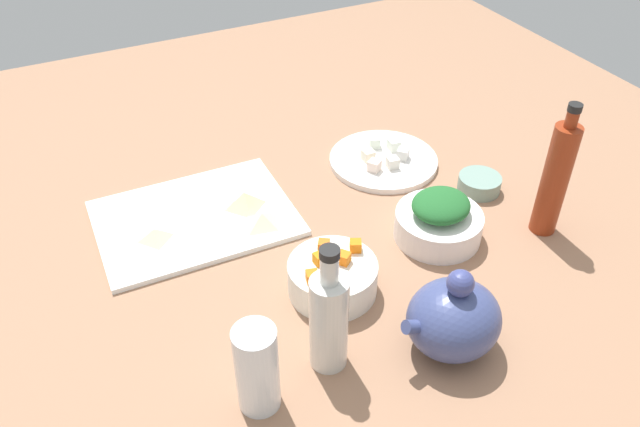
# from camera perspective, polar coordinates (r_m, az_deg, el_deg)

# --- Properties ---
(tabletop) EXTENTS (1.90, 1.90, 0.03)m
(tabletop) POSITION_cam_1_polar(r_m,az_deg,el_deg) (1.14, 0.00, -2.57)
(tabletop) COLOR #9C7053
(tabletop) RESTS_ON ground
(cutting_board) EXTENTS (0.35, 0.26, 0.01)m
(cutting_board) POSITION_cam_1_polar(r_m,az_deg,el_deg) (1.18, -11.07, -0.41)
(cutting_board) COLOR white
(cutting_board) RESTS_ON tabletop
(plate_tofu) EXTENTS (0.22, 0.22, 0.01)m
(plate_tofu) POSITION_cam_1_polar(r_m,az_deg,el_deg) (1.31, 5.67, 4.74)
(plate_tofu) COLOR white
(plate_tofu) RESTS_ON tabletop
(bowl_greens) EXTENTS (0.15, 0.15, 0.05)m
(bowl_greens) POSITION_cam_1_polar(r_m,az_deg,el_deg) (1.13, 10.49, -1.05)
(bowl_greens) COLOR white
(bowl_greens) RESTS_ON tabletop
(bowl_carrots) EXTENTS (0.14, 0.14, 0.06)m
(bowl_carrots) POSITION_cam_1_polar(r_m,az_deg,el_deg) (1.01, 1.12, -5.75)
(bowl_carrots) COLOR white
(bowl_carrots) RESTS_ON tabletop
(bowl_small_side) EXTENTS (0.08, 0.08, 0.03)m
(bowl_small_side) POSITION_cam_1_polar(r_m,az_deg,el_deg) (1.26, 14.03, 2.61)
(bowl_small_side) COLOR gray
(bowl_small_side) RESTS_ON tabletop
(teapot) EXTENTS (0.15, 0.13, 0.15)m
(teapot) POSITION_cam_1_polar(r_m,az_deg,el_deg) (0.93, 11.82, -9.15)
(teapot) COLOR #3E4A7F
(teapot) RESTS_ON tabletop
(bottle_0) EXTENTS (0.05, 0.05, 0.25)m
(bottle_0) POSITION_cam_1_polar(r_m,az_deg,el_deg) (1.15, 20.27, 2.96)
(bottle_0) COLOR maroon
(bottle_0) RESTS_ON tabletop
(bottle_1) EXTENTS (0.05, 0.05, 0.21)m
(bottle_1) POSITION_cam_1_polar(r_m,az_deg,el_deg) (0.87, 0.79, -9.42)
(bottle_1) COLOR silver
(bottle_1) RESTS_ON tabletop
(drinking_glass_0) EXTENTS (0.06, 0.06, 0.14)m
(drinking_glass_0) POSITION_cam_1_polar(r_m,az_deg,el_deg) (0.84, -5.64, -13.62)
(drinking_glass_0) COLOR white
(drinking_glass_0) RESTS_ON tabletop
(carrot_cube_0) EXTENTS (0.03, 0.03, 0.02)m
(carrot_cube_0) POSITION_cam_1_polar(r_m,az_deg,el_deg) (0.99, 2.14, -4.00)
(carrot_cube_0) COLOR orange
(carrot_cube_0) RESTS_ON bowl_carrots
(carrot_cube_1) EXTENTS (0.02, 0.02, 0.02)m
(carrot_cube_1) POSITION_cam_1_polar(r_m,az_deg,el_deg) (0.99, 0.00, -4.04)
(carrot_cube_1) COLOR orange
(carrot_cube_1) RESTS_ON bowl_carrots
(carrot_cube_2) EXTENTS (0.02, 0.02, 0.02)m
(carrot_cube_2) POSITION_cam_1_polar(r_m,az_deg,el_deg) (1.01, 3.19, -2.89)
(carrot_cube_2) COLOR orange
(carrot_cube_2) RESTS_ON bowl_carrots
(carrot_cube_3) EXTENTS (0.02, 0.02, 0.02)m
(carrot_cube_3) POSITION_cam_1_polar(r_m,az_deg,el_deg) (1.01, 0.35, -2.90)
(carrot_cube_3) COLOR orange
(carrot_cube_3) RESTS_ON bowl_carrots
(carrot_cube_4) EXTENTS (0.02, 0.02, 0.02)m
(carrot_cube_4) POSITION_cam_1_polar(r_m,az_deg,el_deg) (0.95, 1.31, -6.13)
(carrot_cube_4) COLOR orange
(carrot_cube_4) RESTS_ON bowl_carrots
(carrot_cube_5) EXTENTS (0.02, 0.02, 0.02)m
(carrot_cube_5) POSITION_cam_1_polar(r_m,az_deg,el_deg) (0.96, -0.70, -5.68)
(carrot_cube_5) COLOR orange
(carrot_cube_5) RESTS_ON bowl_carrots
(chopped_greens_mound) EXTENTS (0.13, 0.12, 0.04)m
(chopped_greens_mound) POSITION_cam_1_polar(r_m,az_deg,el_deg) (1.10, 10.75, 0.73)
(chopped_greens_mound) COLOR #22622B
(chopped_greens_mound) RESTS_ON bowl_greens
(tofu_cube_0) EXTENTS (0.02, 0.02, 0.02)m
(tofu_cube_0) POSITION_cam_1_polar(r_m,az_deg,el_deg) (1.30, 4.32, 5.18)
(tofu_cube_0) COLOR white
(tofu_cube_0) RESTS_ON plate_tofu
(tofu_cube_1) EXTENTS (0.03, 0.03, 0.02)m
(tofu_cube_1) POSITION_cam_1_polar(r_m,az_deg,el_deg) (1.31, 7.42, 5.30)
(tofu_cube_1) COLOR white
(tofu_cube_1) RESTS_ON plate_tofu
(tofu_cube_2) EXTENTS (0.03, 0.03, 0.02)m
(tofu_cube_2) POSITION_cam_1_polar(r_m,az_deg,el_deg) (1.34, 4.91, 6.37)
(tofu_cube_2) COLOR white
(tofu_cube_2) RESTS_ON plate_tofu
(tofu_cube_3) EXTENTS (0.03, 0.03, 0.02)m
(tofu_cube_3) POSITION_cam_1_polar(r_m,az_deg,el_deg) (1.27, 4.88, 4.28)
(tofu_cube_3) COLOR #FBDFCD
(tofu_cube_3) RESTS_ON plate_tofu
(tofu_cube_4) EXTENTS (0.02, 0.02, 0.02)m
(tofu_cube_4) POSITION_cam_1_polar(r_m,az_deg,el_deg) (1.28, 6.49, 4.53)
(tofu_cube_4) COLOR white
(tofu_cube_4) RESTS_ON plate_tofu
(tofu_cube_5) EXTENTS (0.02, 0.02, 0.02)m
(tofu_cube_5) POSITION_cam_1_polar(r_m,az_deg,el_deg) (1.33, 6.62, 6.09)
(tofu_cube_5) COLOR white
(tofu_cube_5) RESTS_ON plate_tofu
(dumpling_0) EXTENTS (0.08, 0.07, 0.02)m
(dumpling_0) POSITION_cam_1_polar(r_m,az_deg,el_deg) (1.13, -5.19, -0.47)
(dumpling_0) COLOR beige
(dumpling_0) RESTS_ON cutting_board
(dumpling_1) EXTENTS (0.06, 0.06, 0.03)m
(dumpling_1) POSITION_cam_1_polar(r_m,az_deg,el_deg) (1.17, -6.73, 1.25)
(dumpling_1) COLOR beige
(dumpling_1) RESTS_ON cutting_board
(dumpling_2) EXTENTS (0.05, 0.05, 0.02)m
(dumpling_2) POSITION_cam_1_polar(r_m,az_deg,el_deg) (1.14, -14.52, -1.77)
(dumpling_2) COLOR beige
(dumpling_2) RESTS_ON cutting_board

